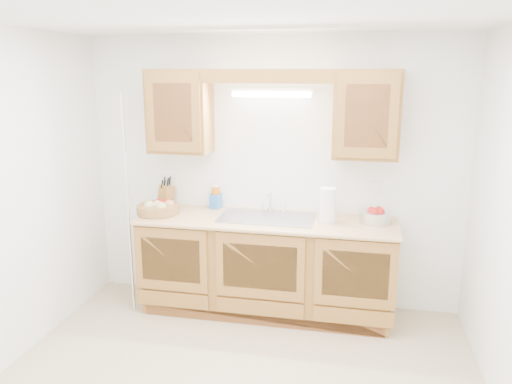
% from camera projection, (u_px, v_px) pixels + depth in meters
% --- Properties ---
extents(room, '(3.52, 3.50, 2.50)m').
position_uv_depth(room, '(233.00, 219.00, 3.23)').
color(room, tan).
rests_on(room, ground).
extents(base_cabinets, '(2.20, 0.60, 0.86)m').
position_uv_depth(base_cabinets, '(266.00, 266.00, 4.57)').
color(base_cabinets, '#9F6C2E').
rests_on(base_cabinets, ground).
extents(countertop, '(2.30, 0.63, 0.04)m').
position_uv_depth(countertop, '(266.00, 221.00, 4.45)').
color(countertop, '#DBAE73').
rests_on(countertop, base_cabinets).
extents(upper_cabinet_left, '(0.55, 0.33, 0.75)m').
position_uv_depth(upper_cabinet_left, '(180.00, 111.00, 4.53)').
color(upper_cabinet_left, '#9F6C2E').
rests_on(upper_cabinet_left, room).
extents(upper_cabinet_right, '(0.55, 0.33, 0.75)m').
position_uv_depth(upper_cabinet_right, '(367.00, 114.00, 4.21)').
color(upper_cabinet_right, '#9F6C2E').
rests_on(upper_cabinet_right, room).
extents(valance, '(2.20, 0.05, 0.12)m').
position_uv_depth(valance, '(267.00, 76.00, 4.16)').
color(valance, '#9F6C2E').
rests_on(valance, room).
extents(fluorescent_fixture, '(0.76, 0.08, 0.08)m').
position_uv_depth(fluorescent_fixture, '(272.00, 92.00, 4.41)').
color(fluorescent_fixture, white).
rests_on(fluorescent_fixture, room).
extents(sink, '(0.84, 0.46, 0.36)m').
position_uv_depth(sink, '(267.00, 226.00, 4.48)').
color(sink, '#9E9EA3').
rests_on(sink, countertop).
extents(wire_shelf_pole, '(0.03, 0.03, 2.00)m').
position_uv_depth(wire_shelf_pole, '(128.00, 208.00, 4.42)').
color(wire_shelf_pole, silver).
rests_on(wire_shelf_pole, ground).
extents(outlet_plate, '(0.08, 0.01, 0.12)m').
position_uv_depth(outlet_plate, '(376.00, 189.00, 4.49)').
color(outlet_plate, white).
rests_on(outlet_plate, room).
extents(fruit_basket, '(0.46, 0.46, 0.12)m').
position_uv_depth(fruit_basket, '(158.00, 208.00, 4.60)').
color(fruit_basket, '#9F6F40').
rests_on(fruit_basket, countertop).
extents(knife_block, '(0.16, 0.19, 0.30)m').
position_uv_depth(knife_block, '(166.00, 195.00, 4.83)').
color(knife_block, '#9F6C2E').
rests_on(knife_block, countertop).
extents(orange_canister, '(0.09, 0.09, 0.22)m').
position_uv_depth(orange_canister, '(216.00, 197.00, 4.77)').
color(orange_canister, orange).
rests_on(orange_canister, countertop).
extents(soap_bottle, '(0.11, 0.11, 0.21)m').
position_uv_depth(soap_bottle, '(216.00, 198.00, 4.77)').
color(soap_bottle, blue).
rests_on(soap_bottle, countertop).
extents(sponge, '(0.12, 0.09, 0.02)m').
position_uv_depth(sponge, '(329.00, 213.00, 4.58)').
color(sponge, '#CC333F').
rests_on(sponge, countertop).
extents(paper_towel, '(0.17, 0.17, 0.36)m').
position_uv_depth(paper_towel, '(328.00, 205.00, 4.32)').
color(paper_towel, silver).
rests_on(paper_towel, countertop).
extents(apple_bowl, '(0.33, 0.33, 0.14)m').
position_uv_depth(apple_bowl, '(375.00, 216.00, 4.31)').
color(apple_bowl, silver).
rests_on(apple_bowl, countertop).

